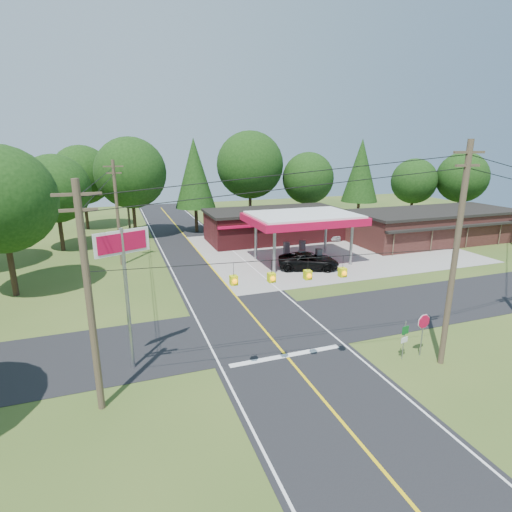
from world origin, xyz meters
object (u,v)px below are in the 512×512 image
object	(u,v)px
sedan_car	(332,234)
big_stop_sign	(124,265)
gas_canopy	(303,220)
suv_car	(308,261)
octagonal_stop_sign	(424,325)

from	to	relation	value
sedan_car	big_stop_sign	world-z (taller)	big_stop_sign
gas_canopy	big_stop_sign	distance (m)	22.72
suv_car	gas_canopy	bearing A→B (deg)	9.18
sedan_car	octagonal_stop_sign	size ratio (longest dim) A/B	1.44
suv_car	octagonal_stop_sign	world-z (taller)	octagonal_stop_sign
sedan_car	big_stop_sign	size ratio (longest dim) A/B	0.48
gas_canopy	octagonal_stop_sign	distance (m)	19.27
gas_canopy	sedan_car	xyz separation A→B (m)	(8.00, 8.00, -3.66)
gas_canopy	big_stop_sign	size ratio (longest dim) A/B	1.43
gas_canopy	suv_car	world-z (taller)	gas_canopy
suv_car	octagonal_stop_sign	xyz separation A→B (m)	(-1.50, -16.59, 1.06)
gas_canopy	sedan_car	distance (m)	11.89
octagonal_stop_sign	sedan_car	bearing A→B (deg)	69.69
big_stop_sign	octagonal_stop_sign	distance (m)	15.97
sedan_car	big_stop_sign	bearing A→B (deg)	-124.65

